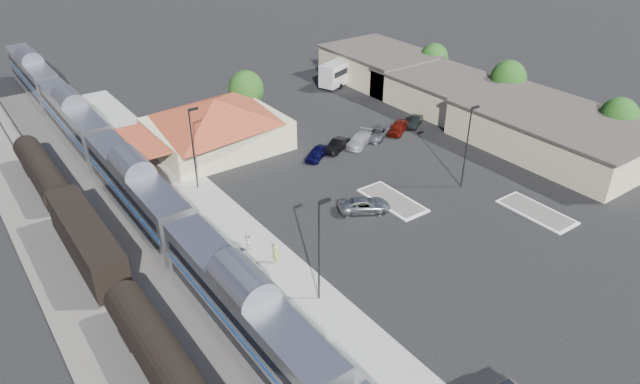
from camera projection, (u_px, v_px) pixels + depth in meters
ground at (375, 222)px, 54.70m from camera, size 280.00×280.00×0.00m
railbed at (132, 257)px, 49.64m from camera, size 16.00×100.00×0.12m
platform at (235, 234)px, 52.79m from camera, size 5.50×92.00×0.18m
passenger_train at (136, 192)px, 53.94m from camera, size 3.00×104.00×5.55m
freight_cars at (87, 242)px, 48.42m from camera, size 2.80×46.00×4.00m
station_depot at (216, 123)px, 67.74m from camera, size 18.35×12.24×6.20m
buildings_east at (464, 97)px, 77.86m from camera, size 14.40×51.40×4.80m
traffic_island_south at (393, 200)px, 58.09m from camera, size 3.30×7.50×0.21m
traffic_island_north at (537, 212)px, 56.13m from camera, size 3.30×7.50×0.21m
lamp_plat_s at (320, 243)px, 42.29m from camera, size 1.08×0.25×9.00m
lamp_plat_n at (193, 143)px, 57.79m from camera, size 1.08×0.25×9.00m
lamp_lot at (468, 141)px, 58.20m from camera, size 1.08×0.25×9.00m
tree_east_a at (618, 118)px, 67.22m from camera, size 4.56×4.56×6.42m
tree_east_b at (508, 80)px, 78.33m from camera, size 4.94×4.94×6.96m
tree_east_c at (434, 59)px, 88.42m from camera, size 4.41×4.41×6.21m
tree_depot at (246, 90)px, 75.36m from camera, size 4.71×4.71×6.63m
suv at (365, 205)px, 56.08m from camera, size 5.58×4.53×1.41m
coach_bus at (346, 68)px, 89.64m from camera, size 12.01×6.44×3.80m
person_a at (276, 254)px, 48.40m from camera, size 0.58×0.74×1.80m
person_b at (248, 242)px, 49.96m from camera, size 0.88×0.99×1.69m
parked_car_a at (317, 153)px, 66.28m from camera, size 4.23×3.45×1.36m
parked_car_b at (337, 146)px, 68.11m from camera, size 4.38×3.16×1.37m
parked_car_c at (359, 140)px, 69.51m from camera, size 5.24×4.11×1.42m
parked_car_d at (378, 133)px, 71.38m from camera, size 5.06×4.14×1.28m
parked_car_e at (398, 127)px, 72.75m from camera, size 4.63×3.70×1.48m
parked_car_f at (415, 122)px, 74.63m from camera, size 4.05×3.18×1.29m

